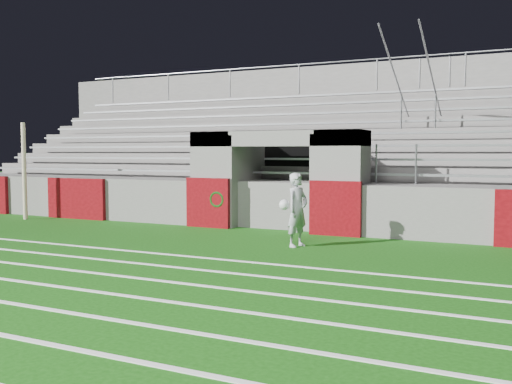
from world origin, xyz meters
The scene contains 6 objects.
ground centered at (0.00, 0.00, 0.00)m, with size 90.00×90.00×0.00m, color #11470B.
field_post centered at (-7.81, 2.15, 1.47)m, with size 0.13×0.13×2.94m, color beige.
field_markings centered at (0.00, -5.00, 0.01)m, with size 28.00×8.09×0.01m.
stadium_structure centered at (0.00, 7.97, 1.49)m, with size 26.00×8.48×5.42m.
goalkeeper_with_ball centered at (1.56, 1.03, 0.80)m, with size 0.61×0.67×1.60m.
hose_coil centered at (-1.49, 2.93, 0.78)m, with size 0.51×0.14×0.51m.
Camera 1 is at (6.08, -10.39, 2.05)m, focal length 40.00 mm.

